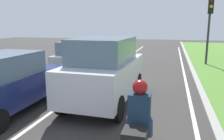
{
  "coord_description": "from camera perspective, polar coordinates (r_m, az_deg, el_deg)",
  "views": [
    {
      "loc": [
        2.89,
        1.41,
        2.72
      ],
      "look_at": [
        0.94,
        8.67,
        1.2
      ],
      "focal_mm": 36.21,
      "sensor_mm": 36.0,
      "label": 1
    }
  ],
  "objects": [
    {
      "name": "motorcycle",
      "position": [
        4.48,
        6.68,
        -17.26
      ],
      "size": [
        0.4,
        1.9,
        1.01
      ],
      "rotation": [
        0.0,
        0.0,
        0.0
      ],
      "color": "#590A0A",
      "rests_on": "ground"
    },
    {
      "name": "lane_line_center",
      "position": [
        13.37,
        -0.88,
        -0.3
      ],
      "size": [
        0.12,
        32.0,
        0.01
      ],
      "primitive_type": "cube",
      "color": "silver",
      "rests_on": "ground"
    },
    {
      "name": "curb_right",
      "position": [
        12.92,
        20.06,
        -1.16
      ],
      "size": [
        0.24,
        48.0,
        0.12
      ],
      "primitive_type": "cube",
      "color": "#9E9B93",
      "rests_on": "ground"
    },
    {
      "name": "traffic_light_near_right",
      "position": [
        16.46,
        23.44,
        11.75
      ],
      "size": [
        0.32,
        0.5,
        4.54
      ],
      "color": "#2D2D2D",
      "rests_on": "ground"
    },
    {
      "name": "car_hatchback_far",
      "position": [
        13.2,
        -9.01,
        3.28
      ],
      "size": [
        1.82,
        3.74,
        1.78
      ],
      "rotation": [
        0.0,
        0.0,
        0.03
      ],
      "color": "#B7BABF",
      "rests_on": "ground"
    },
    {
      "name": "ground_plane",
      "position": [
        13.2,
        2.05,
        -0.47
      ],
      "size": [
        60.0,
        60.0,
        0.0
      ],
      "primitive_type": "plane",
      "color": "#383533"
    },
    {
      "name": "car_suv_ahead",
      "position": [
        7.88,
        -1.77,
        0.06
      ],
      "size": [
        2.07,
        4.55,
        2.28
      ],
      "rotation": [
        0.0,
        0.0,
        -0.03
      ],
      "color": "silver",
      "rests_on": "ground"
    },
    {
      "name": "rider_person",
      "position": [
        4.27,
        6.97,
        -9.62
      ],
      "size": [
        0.5,
        0.4,
        1.16
      ],
      "rotation": [
        0.0,
        0.0,
        0.0
      ],
      "color": "#192D47",
      "rests_on": "ground"
    },
    {
      "name": "car_sedan_left_lane",
      "position": [
        7.85,
        -24.79,
        -2.89
      ],
      "size": [
        1.84,
        4.3,
        1.86
      ],
      "rotation": [
        0.0,
        0.0,
        0.0
      ],
      "color": "navy",
      "rests_on": "ground"
    },
    {
      "name": "lane_line_right_edge",
      "position": [
        12.9,
        17.83,
        -1.29
      ],
      "size": [
        0.12,
        32.0,
        0.01
      ],
      "primitive_type": "cube",
      "color": "silver",
      "rests_on": "ground"
    }
  ]
}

